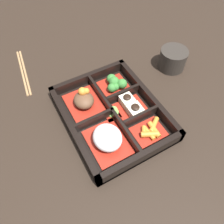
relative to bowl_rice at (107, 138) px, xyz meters
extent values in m
plane|color=black|center=(0.07, -0.05, -0.03)|extent=(3.00, 3.00, 0.00)
cube|color=black|center=(0.07, -0.05, -0.03)|extent=(0.31, 0.25, 0.01)
cube|color=black|center=(0.07, -0.17, -0.01)|extent=(0.31, 0.01, 0.04)
cube|color=black|center=(0.07, 0.07, -0.01)|extent=(0.31, 0.01, 0.04)
cube|color=black|center=(-0.08, -0.05, -0.01)|extent=(0.01, 0.25, 0.04)
cube|color=black|center=(0.22, -0.05, -0.01)|extent=(0.01, 0.25, 0.04)
cube|color=black|center=(0.07, -0.06, -0.01)|extent=(0.28, 0.01, 0.04)
cube|color=black|center=(0.02, -0.11, -0.01)|extent=(0.01, 0.10, 0.04)
cube|color=black|center=(0.11, -0.11, -0.01)|extent=(0.01, 0.10, 0.04)
cube|color=black|center=(0.07, 0.00, -0.01)|extent=(0.01, 0.11, 0.04)
cube|color=maroon|center=(0.00, 0.00, -0.02)|extent=(0.12, 0.09, 0.01)
ellipsoid|color=silver|center=(0.00, 0.00, 0.00)|extent=(0.08, 0.07, 0.05)
cube|color=maroon|center=(0.14, 0.00, -0.02)|extent=(0.12, 0.09, 0.01)
ellipsoid|color=brown|center=(0.14, 0.00, 0.00)|extent=(0.06, 0.06, 0.03)
sphere|color=orange|center=(0.15, 0.00, 0.02)|extent=(0.02, 0.02, 0.02)
sphere|color=orange|center=(0.15, -0.01, 0.02)|extent=(0.02, 0.02, 0.02)
cube|color=maroon|center=(-0.03, -0.11, -0.02)|extent=(0.07, 0.08, 0.01)
cylinder|color=orange|center=(-0.03, -0.12, -0.01)|extent=(0.05, 0.02, 0.01)
cylinder|color=orange|center=(-0.04, -0.10, -0.01)|extent=(0.03, 0.05, 0.01)
cylinder|color=orange|center=(-0.02, -0.13, -0.01)|extent=(0.04, 0.05, 0.01)
cylinder|color=orange|center=(-0.02, -0.09, -0.01)|extent=(0.03, 0.03, 0.01)
cylinder|color=orange|center=(-0.03, -0.10, -0.01)|extent=(0.04, 0.01, 0.01)
cube|color=maroon|center=(0.06, -0.11, -0.02)|extent=(0.07, 0.08, 0.01)
cube|color=beige|center=(0.04, -0.11, -0.01)|extent=(0.04, 0.04, 0.02)
ellipsoid|color=black|center=(0.04, -0.11, 0.01)|extent=(0.02, 0.02, 0.01)
cube|color=beige|center=(0.08, -0.11, -0.01)|extent=(0.04, 0.04, 0.02)
ellipsoid|color=black|center=(0.08, -0.11, 0.01)|extent=(0.02, 0.02, 0.01)
cube|color=maroon|center=(0.16, -0.11, -0.02)|extent=(0.08, 0.08, 0.01)
sphere|color=#387A33|center=(0.16, -0.11, 0.00)|extent=(0.03, 0.03, 0.03)
sphere|color=#387A33|center=(0.14, -0.12, -0.01)|extent=(0.02, 0.02, 0.02)
sphere|color=#387A33|center=(0.17, -0.11, 0.00)|extent=(0.03, 0.03, 0.03)
sphere|color=#387A33|center=(0.14, -0.13, 0.00)|extent=(0.03, 0.03, 0.03)
sphere|color=#387A33|center=(0.14, -0.10, -0.01)|extent=(0.02, 0.02, 0.02)
sphere|color=#387A33|center=(0.14, -0.09, 0.00)|extent=(0.03, 0.03, 0.03)
cube|color=maroon|center=(0.07, -0.06, -0.02)|extent=(0.04, 0.04, 0.01)
cylinder|color=#75A84C|center=(0.07, -0.06, -0.02)|extent=(0.02, 0.02, 0.01)
cylinder|color=#75A84C|center=(0.07, -0.05, -0.02)|extent=(0.02, 0.02, 0.00)
cylinder|color=#75A84C|center=(0.07, -0.06, -0.01)|extent=(0.02, 0.02, 0.01)
cylinder|color=#75A84C|center=(0.08, -0.06, -0.02)|extent=(0.02, 0.02, 0.01)
cylinder|color=#2D2823|center=(0.15, -0.32, 0.00)|extent=(0.09, 0.09, 0.07)
cylinder|color=#597A38|center=(0.15, -0.32, 0.03)|extent=(0.07, 0.07, 0.01)
cylinder|color=#A87F51|center=(0.37, 0.11, -0.03)|extent=(0.22, 0.03, 0.01)
cylinder|color=#A87F51|center=(0.37, 0.12, -0.03)|extent=(0.22, 0.03, 0.01)
camera|label=1|loc=(-0.23, 0.12, 0.47)|focal=35.00mm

